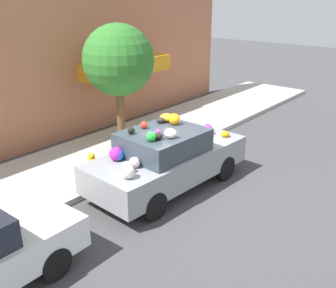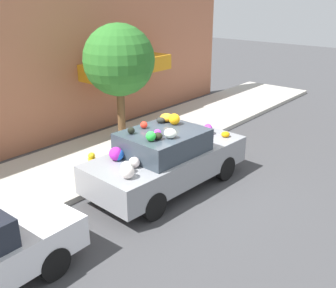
{
  "view_description": "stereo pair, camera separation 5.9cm",
  "coord_description": "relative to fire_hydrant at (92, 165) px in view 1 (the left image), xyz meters",
  "views": [
    {
      "loc": [
        -6.98,
        -5.83,
        4.72
      ],
      "look_at": [
        0.0,
        -0.03,
        1.18
      ],
      "focal_mm": 42.0,
      "sensor_mm": 36.0,
      "label": 1
    },
    {
      "loc": [
        -6.94,
        -5.88,
        4.72
      ],
      "look_at": [
        0.0,
        -0.03,
        1.18
      ],
      "focal_mm": 42.0,
      "sensor_mm": 36.0,
      "label": 2
    }
  ],
  "objects": [
    {
      "name": "sidewalk_curb",
      "position": [
        1.09,
        1.07,
        -0.42
      ],
      "size": [
        24.0,
        3.2,
        0.15
      ],
      "color": "#B2ADA3",
      "rests_on": "ground"
    },
    {
      "name": "building_facade",
      "position": [
        1.27,
        3.29,
        2.19
      ],
      "size": [
        18.0,
        1.2,
        5.43
      ],
      "color": "#B26B4C",
      "rests_on": "ground"
    },
    {
      "name": "ground_plane",
      "position": [
        1.09,
        -1.63,
        -0.49
      ],
      "size": [
        60.0,
        60.0,
        0.0
      ],
      "primitive_type": "plane",
      "color": "#424244"
    },
    {
      "name": "fire_hydrant",
      "position": [
        0.0,
        0.0,
        0.0
      ],
      "size": [
        0.2,
        0.2,
        0.7
      ],
      "color": "gold",
      "rests_on": "sidewalk_curb"
    },
    {
      "name": "street_tree",
      "position": [
        2.13,
        1.11,
        2.32
      ],
      "size": [
        2.13,
        2.13,
        3.75
      ],
      "color": "brown",
      "rests_on": "sidewalk_curb"
    },
    {
      "name": "art_car",
      "position": [
        1.04,
        -1.65,
        0.32
      ],
      "size": [
        4.43,
        2.03,
        1.84
      ],
      "rotation": [
        0.0,
        0.0,
        -0.05
      ],
      "color": "gray",
      "rests_on": "ground"
    }
  ]
}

